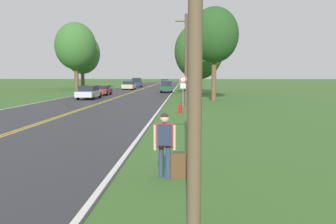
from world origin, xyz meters
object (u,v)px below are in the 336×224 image
(fire_hydrant, at_px, (180,108))
(car_silver_sedan_approaching, at_px, (89,92))
(car_dark_green_suv_mid_far, at_px, (166,86))
(car_red_sedan_mid_near, at_px, (102,90))
(car_dark_blue_van_distant, at_px, (137,82))
(tree_behind_sign, at_px, (76,46))
(car_champagne_sedan_receding, at_px, (129,85))
(tree_right_cluster, at_px, (82,54))
(suitcase, at_px, (179,166))
(tree_left_verge, at_px, (199,52))
(car_dark_grey_suv_horizon, at_px, (165,82))
(hitchhiker_person, at_px, (165,139))
(tree_mid_treeline, at_px, (214,35))
(traffic_sign, at_px, (183,83))

(fire_hydrant, distance_m, car_silver_sedan_approaching, 16.85)
(car_dark_green_suv_mid_far, bearing_deg, car_red_sedan_mid_near, -49.52)
(fire_hydrant, xyz_separation_m, car_dark_blue_van_distant, (-9.83, 49.99, 0.64))
(tree_behind_sign, height_order, car_dark_blue_van_distant, tree_behind_sign)
(car_champagne_sedan_receding, bearing_deg, tree_right_cluster, 61.37)
(suitcase, distance_m, car_champagne_sedan_receding, 53.30)
(tree_left_verge, bearing_deg, car_champagne_sedan_receding, 130.65)
(suitcase, bearing_deg, fire_hydrant, -1.55)
(car_champagne_sedan_receding, bearing_deg, tree_left_verge, -139.35)
(tree_behind_sign, relative_size, car_dark_blue_van_distant, 2.37)
(car_silver_sedan_approaching, distance_m, car_dark_grey_suv_horizon, 46.66)
(hitchhiker_person, xyz_separation_m, car_red_sedan_mid_near, (-10.15, 36.24, -0.35))
(tree_left_verge, bearing_deg, car_red_sedan_mid_near, -167.48)
(tree_behind_sign, bearing_deg, car_dark_grey_suv_horizon, 61.15)
(car_red_sedan_mid_near, bearing_deg, tree_mid_treeline, -126.04)
(suitcase, bearing_deg, car_silver_sedan_approaching, 17.19)
(car_dark_blue_van_distant, bearing_deg, tree_left_verge, -157.87)
(suitcase, xyz_separation_m, fire_hydrant, (-0.20, 15.36, 0.01))
(tree_mid_treeline, bearing_deg, tree_right_cluster, 125.92)
(suitcase, distance_m, car_silver_sedan_approaching, 30.65)
(tree_behind_sign, height_order, tree_mid_treeline, tree_behind_sign)
(traffic_sign, distance_m, car_red_sedan_mid_near, 18.82)
(tree_left_verge, height_order, tree_mid_treeline, tree_left_verge)
(hitchhiker_person, relative_size, tree_right_cluster, 0.16)
(tree_left_verge, distance_m, car_silver_sedan_approaching, 16.48)
(tree_right_cluster, xyz_separation_m, car_dark_grey_suv_horizon, (14.59, 17.56, -5.70))
(tree_left_verge, distance_m, car_dark_grey_suv_horizon, 37.18)
(car_red_sedan_mid_near, bearing_deg, car_silver_sedan_approaching, -179.18)
(tree_mid_treeline, height_order, tree_right_cluster, tree_right_cluster)
(traffic_sign, relative_size, car_red_sedan_mid_near, 0.57)
(tree_behind_sign, bearing_deg, car_dark_blue_van_distant, 60.77)
(suitcase, relative_size, car_red_sedan_mid_near, 0.16)
(tree_right_cluster, height_order, car_dark_blue_van_distant, tree_right_cluster)
(hitchhiker_person, relative_size, traffic_sign, 0.66)
(hitchhiker_person, xyz_separation_m, tree_mid_treeline, (3.33, 26.95, 5.46))
(hitchhiker_person, height_order, car_dark_grey_suv_horizon, hitchhiker_person)
(fire_hydrant, relative_size, car_champagne_sedan_receding, 0.15)
(fire_hydrant, relative_size, car_dark_green_suv_mid_far, 0.14)
(car_silver_sedan_approaching, height_order, car_dark_grey_suv_horizon, car_dark_grey_suv_horizon)
(hitchhiker_person, relative_size, car_red_sedan_mid_near, 0.38)
(car_dark_blue_van_distant, bearing_deg, tree_right_cluster, 127.47)
(fire_hydrant, distance_m, car_red_sedan_mid_near, 23.27)
(tree_mid_treeline, bearing_deg, car_silver_sedan_approaching, 171.50)
(tree_mid_treeline, height_order, car_champagne_sedan_receding, tree_mid_treeline)
(tree_right_cluster, bearing_deg, car_champagne_sedan_receding, -28.63)
(car_dark_grey_suv_horizon, bearing_deg, tree_left_verge, 12.76)
(traffic_sign, distance_m, car_dark_blue_van_distant, 45.85)
(car_dark_green_suv_mid_far, bearing_deg, car_dark_blue_van_distant, -163.34)
(tree_left_verge, height_order, car_dark_grey_suv_horizon, tree_left_verge)
(traffic_sign, distance_m, tree_left_verge, 18.83)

